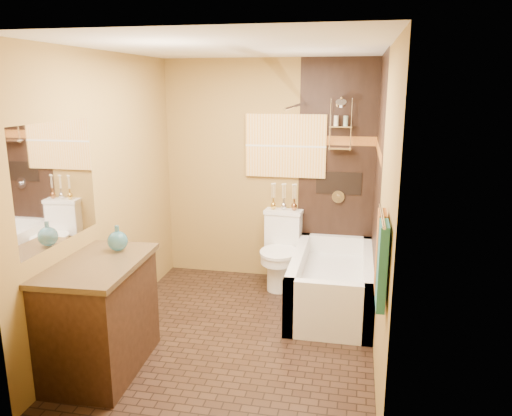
% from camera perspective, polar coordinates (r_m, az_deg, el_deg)
% --- Properties ---
extents(floor, '(3.00, 3.00, 0.00)m').
position_cam_1_polar(floor, '(4.70, -2.03, -14.19)').
color(floor, black).
rests_on(floor, ground).
extents(wall_left, '(0.02, 3.00, 2.50)m').
position_cam_1_polar(wall_left, '(4.68, -16.61, 1.47)').
color(wall_left, olive).
rests_on(wall_left, floor).
extents(wall_right, '(0.02, 3.00, 2.50)m').
position_cam_1_polar(wall_right, '(4.14, 14.17, 0.07)').
color(wall_right, olive).
rests_on(wall_right, floor).
extents(wall_back, '(2.40, 0.02, 2.50)m').
position_cam_1_polar(wall_back, '(5.69, 1.40, 4.18)').
color(wall_back, olive).
rests_on(wall_back, floor).
extents(wall_front, '(2.40, 0.02, 2.50)m').
position_cam_1_polar(wall_front, '(2.88, -9.28, -5.78)').
color(wall_front, olive).
rests_on(wall_front, floor).
extents(ceiling, '(3.00, 3.00, 0.00)m').
position_cam_1_polar(ceiling, '(4.15, -2.34, 17.89)').
color(ceiling, silver).
rests_on(ceiling, wall_back).
extents(alcove_tile_back, '(0.85, 0.01, 2.50)m').
position_cam_1_polar(alcove_tile_back, '(5.60, 9.22, 3.84)').
color(alcove_tile_back, black).
rests_on(alcove_tile_back, wall_back).
extents(alcove_tile_right, '(0.01, 1.50, 2.50)m').
position_cam_1_polar(alcove_tile_right, '(4.87, 13.69, 2.14)').
color(alcove_tile_right, black).
rests_on(alcove_tile_right, wall_right).
extents(mosaic_band_back, '(0.85, 0.01, 0.10)m').
position_cam_1_polar(mosaic_band_back, '(5.54, 9.37, 7.59)').
color(mosaic_band_back, brown).
rests_on(mosaic_band_back, alcove_tile_back).
extents(mosaic_band_right, '(0.01, 1.50, 0.10)m').
position_cam_1_polar(mosaic_band_right, '(4.82, 13.82, 6.46)').
color(mosaic_band_right, brown).
rests_on(mosaic_band_right, alcove_tile_right).
extents(alcove_niche, '(0.50, 0.01, 0.25)m').
position_cam_1_polar(alcove_niche, '(5.61, 9.44, 2.81)').
color(alcove_niche, black).
rests_on(alcove_niche, alcove_tile_back).
extents(shower_fixtures, '(0.24, 0.33, 1.16)m').
position_cam_1_polar(shower_fixtures, '(5.43, 9.61, 7.95)').
color(shower_fixtures, silver).
rests_on(shower_fixtures, floor).
extents(curtain_rod, '(0.03, 1.55, 0.03)m').
position_cam_1_polar(curtain_rod, '(4.81, 4.63, 11.59)').
color(curtain_rod, silver).
rests_on(curtain_rod, wall_back).
extents(towel_bar, '(0.02, 0.55, 0.02)m').
position_cam_1_polar(towel_bar, '(3.07, 14.23, -0.83)').
color(towel_bar, silver).
rests_on(towel_bar, wall_right).
extents(towel_teal, '(0.05, 0.22, 0.52)m').
position_cam_1_polar(towel_teal, '(3.03, 14.21, -6.40)').
color(towel_teal, '#206D6A').
rests_on(towel_teal, towel_bar).
extents(towel_rust, '(0.05, 0.22, 0.52)m').
position_cam_1_polar(towel_rust, '(3.28, 14.03, -4.85)').
color(towel_rust, '#8E5819').
rests_on(towel_rust, towel_bar).
extents(sunset_painting, '(0.90, 0.04, 0.70)m').
position_cam_1_polar(sunset_painting, '(5.60, 3.40, 7.09)').
color(sunset_painting, gold).
rests_on(sunset_painting, wall_back).
extents(vanity_mirror, '(0.01, 1.00, 0.90)m').
position_cam_1_polar(vanity_mirror, '(3.99, -21.77, 2.65)').
color(vanity_mirror, white).
rests_on(vanity_mirror, wall_left).
extents(bathtub, '(0.80, 1.50, 0.55)m').
position_cam_1_polar(bathtub, '(5.18, 8.69, -8.88)').
color(bathtub, white).
rests_on(bathtub, floor).
extents(toilet, '(0.44, 0.64, 0.84)m').
position_cam_1_polar(toilet, '(5.58, 2.83, -4.81)').
color(toilet, white).
rests_on(toilet, floor).
extents(vanity, '(0.67, 1.05, 0.90)m').
position_cam_1_polar(vanity, '(4.17, -17.36, -11.67)').
color(vanity, black).
rests_on(vanity, floor).
extents(teal_bottle, '(0.17, 0.17, 0.26)m').
position_cam_1_polar(teal_bottle, '(4.17, -15.55, -3.35)').
color(teal_bottle, '#28697A').
rests_on(teal_bottle, vanity).
extents(bud_vases, '(0.30, 0.06, 0.30)m').
position_cam_1_polar(bud_vases, '(5.60, 3.20, 1.37)').
color(bud_vases, gold).
rests_on(bud_vases, toilet).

